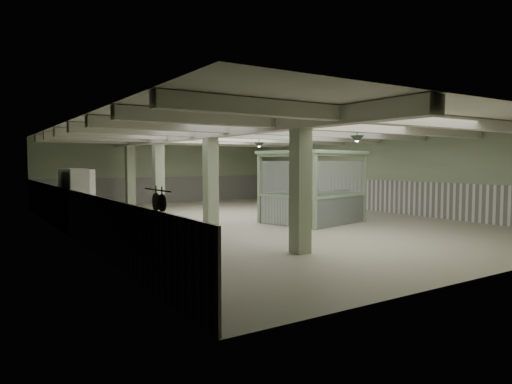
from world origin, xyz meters
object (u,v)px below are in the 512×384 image
prep_counter (145,250)px  walkin_cooler (74,201)px  filing_cabinet (342,204)px  guard_booth (313,175)px

prep_counter → walkin_cooler: size_ratio=2.15×
walkin_cooler → filing_cabinet: 10.48m
walkin_cooler → filing_cabinet: bearing=-11.6°
walkin_cooler → filing_cabinet: size_ratio=1.87×
walkin_cooler → guard_booth: bearing=-16.8°
prep_counter → guard_booth: 9.37m
prep_counter → filing_cabinet: 11.20m
prep_counter → filing_cabinet: size_ratio=4.02×
prep_counter → filing_cabinet: (10.17, 4.69, 0.14)m
prep_counter → guard_booth: bearing=27.6°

